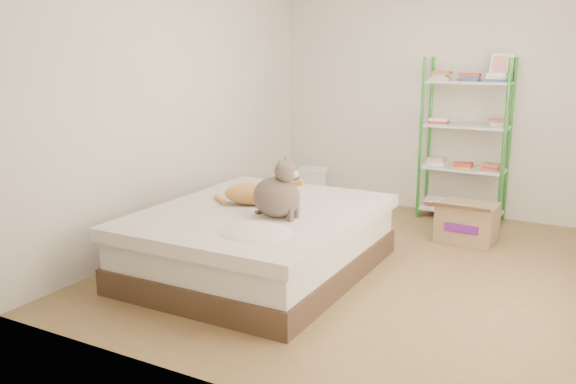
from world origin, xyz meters
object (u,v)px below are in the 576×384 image
Objects in this scene: grey_cat at (276,188)px; shelf_unit at (465,143)px; orange_cat at (254,191)px; white_bin at (313,184)px; cardboard_box at (467,222)px; bed at (260,241)px.

shelf_unit is (0.84, 2.51, 0.06)m from grey_cat.
orange_cat is 2.33m from white_bin.
cardboard_box is 1.28× the size of white_bin.
orange_cat reaches higher than cardboard_box.
orange_cat is 0.46m from grey_cat.
white_bin is (-0.91, 2.48, -0.56)m from grey_cat.
orange_cat is 1.26× the size of grey_cat.
bed is 4.93× the size of white_bin.
cardboard_box is at bearing -34.40° from grey_cat.
shelf_unit reaches higher than grey_cat.
orange_cat reaches higher than white_bin.
orange_cat is (-0.13, 0.13, 0.38)m from bed.
grey_cat is at bearing -28.94° from bed.
grey_cat is 2.14m from cardboard_box.
grey_cat is 2.70m from white_bin.
white_bin is (-1.98, 0.72, 0.01)m from cardboard_box.
orange_cat reaches higher than bed.
shelf_unit is 3.25× the size of cardboard_box.
bed reaches higher than cardboard_box.
cardboard_box is at bearing 20.15° from orange_cat.
orange_cat is 1.08× the size of cardboard_box.
bed is 1.19× the size of shelf_unit.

